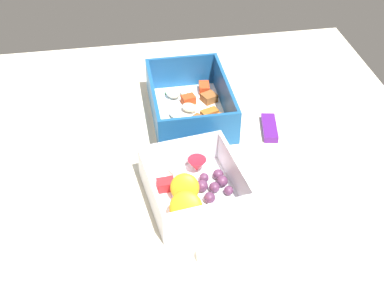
% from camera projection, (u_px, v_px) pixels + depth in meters
% --- Properties ---
extents(table_surface, '(0.80, 0.80, 0.02)m').
position_uv_depth(table_surface, '(197.00, 162.00, 0.85)').
color(table_surface, beige).
rests_on(table_surface, ground).
extents(pasta_container, '(0.20, 0.14, 0.07)m').
position_uv_depth(pasta_container, '(191.00, 106.00, 0.92)').
color(pasta_container, white).
rests_on(pasta_container, table_surface).
extents(fruit_bowl, '(0.17, 0.16, 0.06)m').
position_uv_depth(fruit_bowl, '(194.00, 188.00, 0.76)').
color(fruit_bowl, white).
rests_on(fruit_bowl, table_surface).
extents(candy_bar, '(0.07, 0.04, 0.01)m').
position_uv_depth(candy_bar, '(269.00, 128.00, 0.90)').
color(candy_bar, '#51197A').
rests_on(candy_bar, table_surface).
extents(paper_cup_liner, '(0.03, 0.03, 0.01)m').
position_uv_depth(paper_cup_liner, '(209.00, 256.00, 0.68)').
color(paper_cup_liner, white).
rests_on(paper_cup_liner, table_surface).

